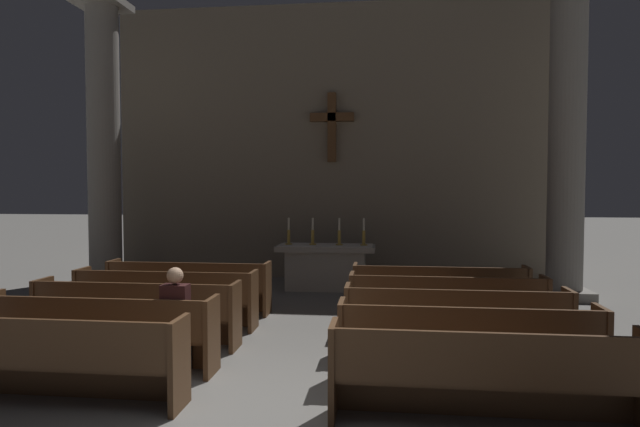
% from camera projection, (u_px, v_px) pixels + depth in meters
% --- Properties ---
extents(ground_plane, '(80.00, 80.00, 0.00)m').
position_uv_depth(ground_plane, '(256.00, 412.00, 5.45)').
color(ground_plane, slate).
extents(pew_left_row_1, '(2.98, 0.50, 0.95)m').
position_uv_depth(pew_left_row_1, '(45.00, 359.00, 5.66)').
color(pew_left_row_1, brown).
rests_on(pew_left_row_1, ground).
extents(pew_left_row_2, '(2.98, 0.50, 0.95)m').
position_uv_depth(pew_left_row_2, '(98.00, 333.00, 6.70)').
color(pew_left_row_2, brown).
rests_on(pew_left_row_2, ground).
extents(pew_left_row_3, '(2.98, 0.50, 0.95)m').
position_uv_depth(pew_left_row_3, '(136.00, 313.00, 7.74)').
color(pew_left_row_3, brown).
rests_on(pew_left_row_3, ground).
extents(pew_left_row_4, '(2.98, 0.50, 0.95)m').
position_uv_depth(pew_left_row_4, '(166.00, 299.00, 8.79)').
color(pew_left_row_4, brown).
rests_on(pew_left_row_4, ground).
extents(pew_left_row_5, '(2.98, 0.50, 0.95)m').
position_uv_depth(pew_left_row_5, '(189.00, 287.00, 9.83)').
color(pew_left_row_5, brown).
rests_on(pew_left_row_5, ground).
extents(pew_right_row_1, '(2.98, 0.50, 0.95)m').
position_uv_depth(pew_right_row_1, '(485.00, 376.00, 5.13)').
color(pew_right_row_1, brown).
rests_on(pew_right_row_1, ground).
extents(pew_right_row_2, '(2.98, 0.50, 0.95)m').
position_uv_depth(pew_right_row_2, '(468.00, 345.00, 6.18)').
color(pew_right_row_2, brown).
rests_on(pew_right_row_2, ground).
extents(pew_right_row_3, '(2.98, 0.50, 0.95)m').
position_uv_depth(pew_right_row_3, '(456.00, 322.00, 7.22)').
color(pew_right_row_3, brown).
rests_on(pew_right_row_3, ground).
extents(pew_right_row_4, '(2.98, 0.50, 0.95)m').
position_uv_depth(pew_right_row_4, '(447.00, 305.00, 8.26)').
color(pew_right_row_4, brown).
rests_on(pew_right_row_4, ground).
extents(pew_right_row_5, '(2.98, 0.50, 0.95)m').
position_uv_depth(pew_right_row_5, '(439.00, 292.00, 9.31)').
color(pew_right_row_5, brown).
rests_on(pew_right_row_5, ground).
extents(column_left_second, '(1.07, 1.07, 6.49)m').
position_uv_depth(column_left_second, '(104.00, 150.00, 12.14)').
color(column_left_second, gray).
rests_on(column_left_second, ground).
extents(column_right_second, '(1.07, 1.07, 6.49)m').
position_uv_depth(column_right_second, '(567.00, 145.00, 10.98)').
color(column_right_second, gray).
rests_on(column_right_second, ground).
extents(altar, '(2.20, 0.90, 1.01)m').
position_uv_depth(altar, '(326.00, 266.00, 12.13)').
color(altar, '#A8A399').
rests_on(altar, ground).
extents(candlestick_outer_left, '(0.16, 0.16, 0.61)m').
position_uv_depth(candlestick_outer_left, '(289.00, 236.00, 12.20)').
color(candlestick_outer_left, '#B79338').
rests_on(candlestick_outer_left, altar).
extents(candlestick_inner_left, '(0.16, 0.16, 0.61)m').
position_uv_depth(candlestick_inner_left, '(313.00, 236.00, 12.13)').
color(candlestick_inner_left, '#B79338').
rests_on(candlestick_inner_left, altar).
extents(candlestick_inner_right, '(0.16, 0.16, 0.61)m').
position_uv_depth(candlestick_inner_right, '(339.00, 237.00, 12.06)').
color(candlestick_inner_right, '#B79338').
rests_on(candlestick_inner_right, altar).
extents(candlestick_outer_right, '(0.16, 0.16, 0.61)m').
position_uv_depth(candlestick_outer_right, '(364.00, 237.00, 12.00)').
color(candlestick_outer_right, '#B79338').
rests_on(candlestick_outer_right, altar).
extents(apse_with_cross, '(11.13, 0.45, 6.90)m').
position_uv_depth(apse_with_cross, '(333.00, 142.00, 13.62)').
color(apse_with_cross, gray).
rests_on(apse_with_cross, ground).
extents(lone_worshipper, '(0.32, 0.43, 1.32)m').
position_uv_depth(lone_worshipper, '(178.00, 317.00, 6.61)').
color(lone_worshipper, '#26262B').
rests_on(lone_worshipper, ground).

